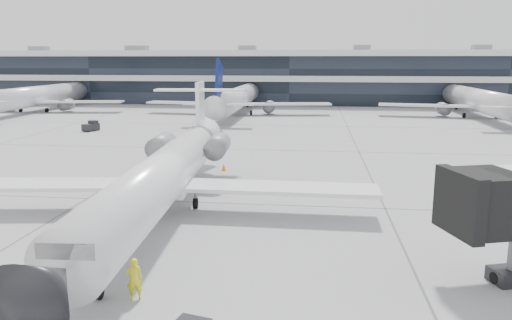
# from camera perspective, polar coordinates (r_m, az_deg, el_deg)

# --- Properties ---
(ground) EXTENTS (220.00, 220.00, 0.00)m
(ground) POSITION_cam_1_polar(r_m,az_deg,el_deg) (33.19, -2.88, -4.98)
(ground) COLOR gray
(ground) RESTS_ON ground
(terminal) EXTENTS (170.00, 22.00, 10.00)m
(terminal) POSITION_cam_1_polar(r_m,az_deg,el_deg) (113.59, 4.11, 9.20)
(terminal) COLOR black
(terminal) RESTS_ON ground
(bg_jet_left) EXTENTS (32.00, 40.00, 9.60)m
(bg_jet_left) POSITION_cam_1_polar(r_m,az_deg,el_deg) (100.45, -23.47, 5.14)
(bg_jet_left) COLOR silver
(bg_jet_left) RESTS_ON ground
(bg_jet_center) EXTENTS (32.00, 40.00, 9.60)m
(bg_jet_center) POSITION_cam_1_polar(r_m,az_deg,el_deg) (87.91, -2.03, 5.31)
(bg_jet_center) COLOR silver
(bg_jet_center) RESTS_ON ground
(bg_jet_right) EXTENTS (32.00, 40.00, 9.60)m
(bg_jet_right) POSITION_cam_1_polar(r_m,az_deg,el_deg) (90.86, 23.84, 4.54)
(bg_jet_right) COLOR silver
(bg_jet_right) RESTS_ON ground
(regional_jet) EXTENTS (25.99, 32.45, 7.49)m
(regional_jet) POSITION_cam_1_polar(r_m,az_deg,el_deg) (30.81, -10.39, -1.53)
(regional_jet) COLOR white
(regional_jet) RESTS_ON ground
(ramp_worker) EXTENTS (0.76, 0.66, 1.74)m
(ramp_worker) POSITION_cam_1_polar(r_m,az_deg,el_deg) (20.79, -13.73, -13.04)
(ramp_worker) COLOR yellow
(ramp_worker) RESTS_ON ground
(traffic_cone) EXTENTS (0.43, 0.43, 0.61)m
(traffic_cone) POSITION_cam_1_polar(r_m,az_deg,el_deg) (42.76, -3.71, -0.85)
(traffic_cone) COLOR orange
(traffic_cone) RESTS_ON ground
(far_tug) EXTENTS (1.93, 2.43, 1.35)m
(far_tug) POSITION_cam_1_polar(r_m,az_deg,el_deg) (70.09, -18.32, 3.67)
(far_tug) COLOR black
(far_tug) RESTS_ON ground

